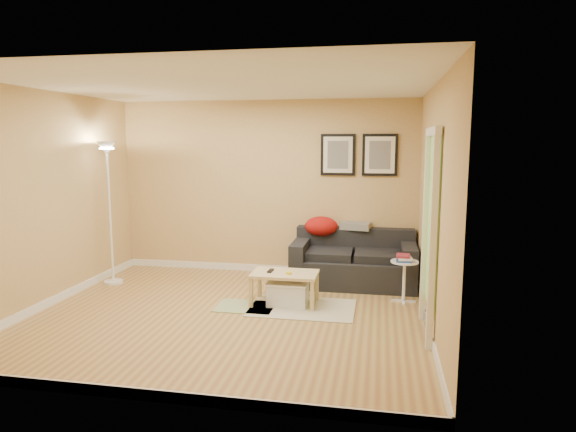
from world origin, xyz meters
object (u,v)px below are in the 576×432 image
Objects in this scene: side_table at (404,282)px; book_stack at (404,258)px; sofa at (354,258)px; coffee_table at (285,288)px; storage_bin at (288,293)px; floor_lamp at (110,217)px.

side_table is 0.30m from book_stack.
sofa reaches higher than coffee_table.
book_stack is at bearing 147.02° from side_table.
coffee_table is at bearing -166.06° from side_table.
coffee_table is 0.08m from storage_bin.
side_table is at bearing -45.65° from sofa.
floor_lamp is at bearing 178.22° from side_table.
side_table is (1.40, 0.40, 0.11)m from storage_bin.
sofa is at bearing 55.61° from storage_bin.
floor_lamp is at bearing 161.20° from book_stack.
side_table reaches higher than coffee_table.
sofa is 0.95m from side_table.
storage_bin is at bearing -11.28° from floor_lamp.
coffee_table reaches higher than storage_bin.
floor_lamp reaches higher than book_stack.
side_table is at bearing -1.78° from floor_lamp.
coffee_table is at bearing 141.03° from storage_bin.
storage_bin is 0.94× the size of side_table.
floor_lamp reaches higher than coffee_table.
floor_lamp is at bearing -170.68° from sofa.
book_stack is at bearing 16.35° from storage_bin.
side_table is at bearing 15.92° from storage_bin.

